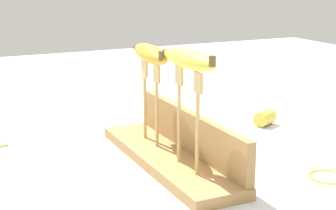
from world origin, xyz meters
name	(u,v)px	position (x,y,z in m)	size (l,w,h in m)	color
ground_plane	(168,164)	(0.00, 0.00, 0.00)	(3.00, 3.00, 0.00)	silver
wooden_board	(168,159)	(0.00, 0.00, 0.01)	(0.45, 0.12, 0.02)	#A87F4C
board_backstop	(190,131)	(0.00, 0.05, 0.06)	(0.44, 0.02, 0.08)	#A87F4C
fork_stand_left	(149,95)	(-0.08, 0.00, 0.12)	(0.09, 0.01, 0.17)	tan
fork_stand_right	(186,110)	(0.08, 0.00, 0.13)	(0.10, 0.01, 0.19)	tan
banana_raised_left	(149,54)	(-0.08, 0.00, 0.21)	(0.19, 0.06, 0.04)	gold
banana_raised_right	(187,59)	(0.08, 0.00, 0.23)	(0.18, 0.04, 0.04)	#DBD147
banana_chunk_near	(265,118)	(-0.14, 0.33, 0.02)	(0.06, 0.07, 0.04)	#DBD147
wire_coil	(327,176)	(0.19, 0.24, 0.00)	(0.07, 0.07, 0.01)	gold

